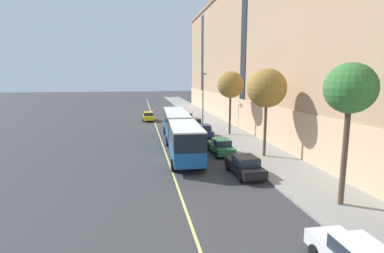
{
  "coord_description": "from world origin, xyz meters",
  "views": [
    {
      "loc": [
        -2.55,
        -27.0,
        7.6
      ],
      "look_at": [
        3.47,
        7.04,
        1.8
      ],
      "focal_mm": 28.0,
      "sensor_mm": 36.0,
      "label": 1
    }
  ],
  "objects_px": {
    "parked_car_black_4": "(245,166)",
    "parked_car_green_0": "(221,146)",
    "taxi_cab": "(148,116)",
    "street_tree_mid_block": "(267,88)",
    "parked_car_champagne_7": "(180,112)",
    "city_bus": "(179,129)",
    "parked_car_champagne_2": "(187,117)",
    "parked_car_darkgray_1": "(194,123)",
    "street_tree_near_corner": "(350,90)",
    "street_lamp": "(203,94)",
    "parked_car_navy_6": "(204,131)",
    "street_tree_far_uptown": "(231,85)"
  },
  "relations": [
    {
      "from": "parked_car_black_4",
      "to": "parked_car_champagne_7",
      "type": "relative_size",
      "value": 0.97
    },
    {
      "from": "city_bus",
      "to": "street_tree_far_uptown",
      "type": "bearing_deg",
      "value": 37.25
    },
    {
      "from": "taxi_cab",
      "to": "street_lamp",
      "type": "height_order",
      "value": "street_lamp"
    },
    {
      "from": "city_bus",
      "to": "parked_car_navy_6",
      "type": "relative_size",
      "value": 4.48
    },
    {
      "from": "taxi_cab",
      "to": "street_tree_mid_block",
      "type": "relative_size",
      "value": 0.53
    },
    {
      "from": "parked_car_black_4",
      "to": "street_lamp",
      "type": "height_order",
      "value": "street_lamp"
    },
    {
      "from": "parked_car_black_4",
      "to": "street_tree_far_uptown",
      "type": "bearing_deg",
      "value": 77.05
    },
    {
      "from": "parked_car_green_0",
      "to": "parked_car_champagne_7",
      "type": "height_order",
      "value": "same"
    },
    {
      "from": "parked_car_champagne_7",
      "to": "taxi_cab",
      "type": "xyz_separation_m",
      "value": [
        -6.31,
        -6.23,
        -0.0
      ]
    },
    {
      "from": "parked_car_black_4",
      "to": "street_tree_mid_block",
      "type": "height_order",
      "value": "street_tree_mid_block"
    },
    {
      "from": "city_bus",
      "to": "street_tree_mid_block",
      "type": "xyz_separation_m",
      "value": [
        7.39,
        -5.45,
        4.5
      ]
    },
    {
      "from": "parked_car_champagne_2",
      "to": "parked_car_black_4",
      "type": "distance_m",
      "value": 28.49
    },
    {
      "from": "street_tree_near_corner",
      "to": "parked_car_black_4",
      "type": "bearing_deg",
      "value": 119.65
    },
    {
      "from": "street_tree_near_corner",
      "to": "street_tree_mid_block",
      "type": "xyz_separation_m",
      "value": [
        0.0,
        11.07,
        -0.35
      ]
    },
    {
      "from": "parked_car_darkgray_1",
      "to": "parked_car_champagne_7",
      "type": "bearing_deg",
      "value": 90.62
    },
    {
      "from": "parked_car_darkgray_1",
      "to": "taxi_cab",
      "type": "relative_size",
      "value": 1.1
    },
    {
      "from": "parked_car_champagne_7",
      "to": "street_tree_near_corner",
      "type": "height_order",
      "value": "street_tree_near_corner"
    },
    {
      "from": "parked_car_champagne_2",
      "to": "parked_car_champagne_7",
      "type": "bearing_deg",
      "value": 90.41
    },
    {
      "from": "city_bus",
      "to": "parked_car_champagne_7",
      "type": "relative_size",
      "value": 4.17
    },
    {
      "from": "street_tree_near_corner",
      "to": "street_lamp",
      "type": "distance_m",
      "value": 30.09
    },
    {
      "from": "parked_car_champagne_7",
      "to": "taxi_cab",
      "type": "relative_size",
      "value": 1.1
    },
    {
      "from": "parked_car_navy_6",
      "to": "street_tree_mid_block",
      "type": "xyz_separation_m",
      "value": [
        3.56,
        -10.71,
        5.73
      ]
    },
    {
      "from": "street_lamp",
      "to": "street_tree_near_corner",
      "type": "bearing_deg",
      "value": -86.42
    },
    {
      "from": "parked_car_champagne_7",
      "to": "street_lamp",
      "type": "relative_size",
      "value": 0.6
    },
    {
      "from": "parked_car_navy_6",
      "to": "street_tree_near_corner",
      "type": "xyz_separation_m",
      "value": [
        3.56,
        -21.78,
        6.08
      ]
    },
    {
      "from": "parked_car_darkgray_1",
      "to": "street_tree_near_corner",
      "type": "distance_m",
      "value": 28.94
    },
    {
      "from": "parked_car_champagne_2",
      "to": "street_lamp",
      "type": "xyz_separation_m",
      "value": [
        1.81,
        -4.9,
        4.15
      ]
    },
    {
      "from": "parked_car_green_0",
      "to": "taxi_cab",
      "type": "xyz_separation_m",
      "value": [
        -6.31,
        23.92,
        -0.0
      ]
    },
    {
      "from": "parked_car_green_0",
      "to": "parked_car_champagne_2",
      "type": "xyz_separation_m",
      "value": [
        0.07,
        21.92,
        0.0
      ]
    },
    {
      "from": "parked_car_champagne_2",
      "to": "street_tree_mid_block",
      "type": "bearing_deg",
      "value": -81.2
    },
    {
      "from": "street_tree_far_uptown",
      "to": "parked_car_black_4",
      "type": "bearing_deg",
      "value": -102.95
    },
    {
      "from": "city_bus",
      "to": "parked_car_darkgray_1",
      "type": "bearing_deg",
      "value": 71.74
    },
    {
      "from": "street_tree_mid_block",
      "to": "parked_car_champagne_7",
      "type": "bearing_deg",
      "value": 96.67
    },
    {
      "from": "parked_car_black_4",
      "to": "parked_car_green_0",
      "type": "bearing_deg",
      "value": 91.07
    },
    {
      "from": "parked_car_champagne_7",
      "to": "taxi_cab",
      "type": "bearing_deg",
      "value": -135.4
    },
    {
      "from": "parked_car_navy_6",
      "to": "street_tree_mid_block",
      "type": "relative_size",
      "value": 0.54
    },
    {
      "from": "city_bus",
      "to": "parked_car_navy_6",
      "type": "height_order",
      "value": "city_bus"
    },
    {
      "from": "parked_car_green_0",
      "to": "taxi_cab",
      "type": "bearing_deg",
      "value": 104.77
    },
    {
      "from": "city_bus",
      "to": "parked_car_champagne_2",
      "type": "height_order",
      "value": "city_bus"
    },
    {
      "from": "parked_car_green_0",
      "to": "taxi_cab",
      "type": "relative_size",
      "value": 1.08
    },
    {
      "from": "parked_car_champagne_7",
      "to": "street_tree_near_corner",
      "type": "relative_size",
      "value": 0.58
    },
    {
      "from": "city_bus",
      "to": "parked_car_navy_6",
      "type": "distance_m",
      "value": 6.62
    },
    {
      "from": "parked_car_champagne_7",
      "to": "street_tree_far_uptown",
      "type": "height_order",
      "value": "street_tree_far_uptown"
    },
    {
      "from": "street_tree_far_uptown",
      "to": "taxi_cab",
      "type": "bearing_deg",
      "value": 124.32
    },
    {
      "from": "street_lamp",
      "to": "taxi_cab",
      "type": "bearing_deg",
      "value": 139.85
    },
    {
      "from": "parked_car_champagne_2",
      "to": "parked_car_black_4",
      "type": "bearing_deg",
      "value": -89.89
    },
    {
      "from": "parked_car_navy_6",
      "to": "taxi_cab",
      "type": "bearing_deg",
      "value": 113.31
    },
    {
      "from": "city_bus",
      "to": "parked_car_green_0",
      "type": "xyz_separation_m",
      "value": [
        3.64,
        -3.57,
        -1.23
      ]
    },
    {
      "from": "street_tree_near_corner",
      "to": "street_tree_far_uptown",
      "type": "height_order",
      "value": "street_tree_near_corner"
    },
    {
      "from": "taxi_cab",
      "to": "street_tree_mid_block",
      "type": "xyz_separation_m",
      "value": [
        10.06,
        -25.8,
        5.73
      ]
    }
  ]
}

